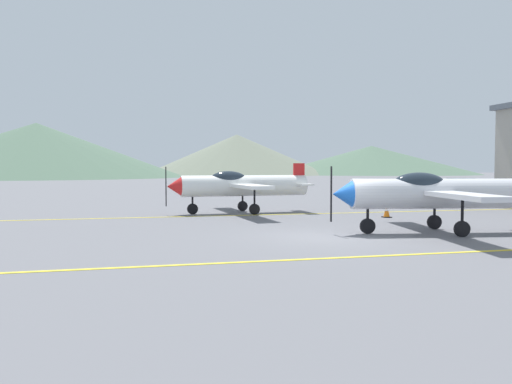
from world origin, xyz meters
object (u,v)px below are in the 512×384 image
Objects in this scene: traffic_cone_front at (387,211)px; airplane_near at (435,193)px; car_sedan at (461,191)px; airplane_mid at (239,185)px.

airplane_near is at bearing -101.37° from traffic_cone_front.
traffic_cone_front is at bearing -143.29° from car_sedan.
car_sedan is 10.50m from traffic_cone_front.
airplane_mid is at bearing 118.54° from airplane_near.
airplane_mid is 14.68m from car_sedan.
airplane_near reaches higher than car_sedan.
airplane_near is 1.81× the size of car_sedan.
car_sedan is at bearing 36.71° from traffic_cone_front.
traffic_cone_front is (6.06, -3.77, -1.12)m from airplane_mid.
airplane_near is 1.00× the size of airplane_mid.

